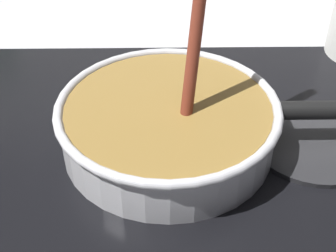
{
  "coord_description": "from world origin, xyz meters",
  "views": [
    {
      "loc": [
        0.07,
        -0.3,
        0.38
      ],
      "look_at": [
        0.07,
        0.13,
        0.04
      ],
      "focal_mm": 50.35,
      "sensor_mm": 36.0,
      "label": 1
    }
  ],
  "objects": [
    {
      "name": "burner_ring",
      "position": [
        0.07,
        0.13,
        0.02
      ],
      "size": [
        0.16,
        0.16,
        0.01
      ],
      "primitive_type": "torus",
      "color": "#592D0C",
      "rests_on": "hob_plate"
    },
    {
      "name": "spare_burner",
      "position": [
        0.25,
        0.13,
        0.01
      ],
      "size": [
        0.16,
        0.16,
        0.01
      ],
      "primitive_type": "cylinder",
      "color": "#262628",
      "rests_on": "hob_plate"
    },
    {
      "name": "cooking_pan",
      "position": [
        0.08,
        0.13,
        0.05
      ],
      "size": [
        0.38,
        0.26,
        0.29
      ],
      "color": "silver",
      "rests_on": "hob_plate"
    },
    {
      "name": "hob_plate",
      "position": [
        0.07,
        0.13,
        0.01
      ],
      "size": [
        0.56,
        0.48,
        0.01
      ],
      "primitive_type": "cube",
      "color": "black",
      "rests_on": "ground"
    }
  ]
}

